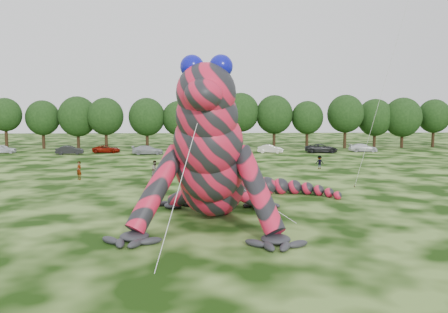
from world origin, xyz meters
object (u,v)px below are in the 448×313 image
car_5 (270,149)px  car_6 (321,148)px  tree_11 (274,122)px  spectator_0 (79,171)px  tree_7 (147,124)px  car_3 (148,150)px  spectator_2 (319,162)px  tree_16 (434,123)px  car_2 (107,149)px  tree_15 (403,123)px  tree_6 (106,124)px  tree_9 (207,126)px  inflatable_gecko (215,140)px  tree_12 (307,125)px  spectator_1 (155,169)px  spectator_5 (218,172)px  tree_3 (6,124)px  tree_8 (179,125)px  tree_10 (241,121)px  car_1 (70,150)px  car_7 (363,148)px  tree_5 (78,123)px  car_0 (2,149)px  tree_4 (43,125)px  car_4 (216,150)px  tree_14 (375,123)px

car_5 → car_6: (8.73, 0.23, 0.05)m
tree_11 → spectator_0: size_ratio=5.38×
tree_7 → car_3: size_ratio=1.88×
spectator_2 → tree_16: bearing=-136.2°
car_2 → tree_15: bearing=-81.8°
tree_6 → tree_9: size_ratio=1.09×
tree_15 → car_2: size_ratio=2.10×
tree_6 → tree_16: 63.06m
car_3 → inflatable_gecko: bearing=-171.4°
tree_12 → spectator_0: tree_12 is taller
car_6 → spectator_2: bearing=164.2°
car_3 → spectator_1: spectator_1 is taller
tree_6 → car_5: size_ratio=2.23×
tree_9 → spectator_5: 38.98m
tree_3 → tree_8: bearing=-0.1°
tree_6 → tree_10: size_ratio=0.90×
car_5 → spectator_0: bearing=151.3°
car_1 → spectator_5: 36.79m
car_6 → spectator_1: spectator_1 is taller
tree_12 → spectator_2: size_ratio=5.56×
car_7 → tree_7: bearing=84.9°
tree_15 → car_7: 13.99m
tree_6 → car_1: (-3.78, -9.60, -4.04)m
tree_12 → tree_5: bearing=179.1°
car_1 → car_7: (49.25, 2.48, -0.01)m
spectator_5 → tree_16: bearing=-108.6°
tree_6 → car_0: tree_6 is taller
tree_4 → tree_15: tree_15 is taller
tree_4 → car_4: size_ratio=2.04×
tree_5 → car_2: size_ratio=2.13×
tree_12 → car_2: (-36.00, -8.06, -3.85)m
tree_9 → spectator_0: tree_9 is taller
tree_15 → car_3: size_ratio=1.92×
tree_9 → tree_4: bearing=177.5°
tree_8 → tree_6: bearing=-178.7°
tree_4 → tree_8: tree_4 is taller
car_6 → spectator_0: spectator_0 is taller
car_6 → spectator_5: (-18.40, -29.71, 0.15)m
car_3 → car_6: car_6 is taller
tree_16 → car_5: size_ratio=2.20×
tree_3 → tree_9: bearing=0.4°
tree_9 → car_2: tree_9 is taller
tree_9 → tree_15: size_ratio=0.90×
tree_3 → tree_15: (74.19, 0.70, 0.10)m
tree_15 → spectator_2: (-24.10, -30.43, -4.01)m
spectator_5 → spectator_1: (-6.54, 2.71, 0.00)m
tree_12 → car_1: size_ratio=2.08×
tree_10 → car_4: size_ratio=2.36×
tree_10 → tree_14: 26.07m
tree_12 → tree_14: tree_14 is taller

